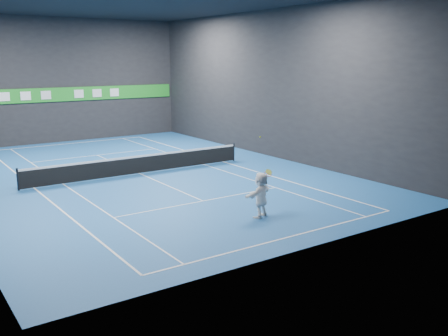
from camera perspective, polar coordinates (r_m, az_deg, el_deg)
ground at (r=27.20m, az=-9.59°, el=-0.65°), size 26.00×26.00×0.00m
wall_back at (r=38.76m, az=-18.10°, el=9.48°), size 18.00×0.10×9.00m
wall_front at (r=15.74m, az=10.37°, el=6.54°), size 18.00×0.10×9.00m
wall_right at (r=31.39m, az=5.36°, el=9.49°), size 0.10×26.00×9.00m
baseline_near at (r=17.54m, az=7.23°, el=-7.88°), size 10.98×0.08×0.01m
baseline_far at (r=38.14m, az=-17.17°, el=2.70°), size 10.98×0.08×0.01m
sideline_doubles_left at (r=25.48m, az=-20.85°, el=-2.18°), size 0.08×23.78×0.01m
sideline_doubles_right at (r=29.85m, az=-0.00°, el=0.69°), size 0.08×23.78×0.01m
sideline_singles_left at (r=25.81m, az=-17.88°, el=-1.78°), size 0.06×23.78×0.01m
sideline_singles_right at (r=29.11m, az=-2.24°, el=0.38°), size 0.06×23.78×0.01m
service_line_near at (r=21.73m, az=-2.42°, el=-3.78°), size 8.23×0.06×0.01m
service_line_far at (r=33.01m, az=-14.29°, el=1.43°), size 8.23×0.06×0.01m
center_service_line at (r=27.20m, az=-9.59°, el=-0.64°), size 0.06×12.80×0.01m
player at (r=19.39m, az=4.22°, el=-3.08°), size 1.72×1.10×1.78m
tennis_ball at (r=18.88m, az=4.16°, el=3.56°), size 0.06×0.06×0.06m
tennis_net at (r=27.09m, az=-9.63°, el=0.47°), size 12.50×0.10×1.07m
sponsor_banner at (r=38.75m, az=-17.97°, el=8.01°), size 17.64×0.11×1.00m
tennis_racket at (r=19.47m, az=5.00°, el=-0.76°), size 0.46×0.39×0.60m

